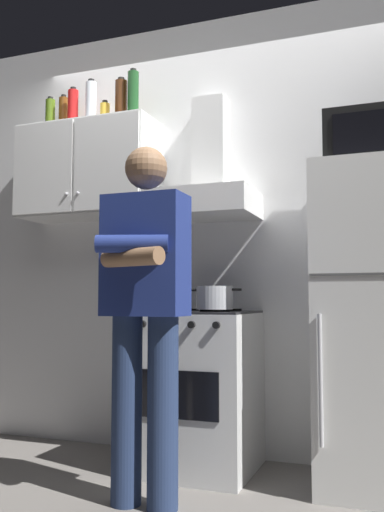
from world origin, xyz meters
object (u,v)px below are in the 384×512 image
Objects in this scene: range_hood at (206,185)px; bottle_spice_jar at (105,113)px; upper_cabinet at (88,171)px; microwave at (374,141)px; bottle_wine_green at (133,95)px; bottle_soda_red at (73,108)px; bottle_olive_oil at (50,116)px; cooking_pot at (215,298)px; person_standing at (145,305)px; stove_oven at (199,389)px; refrigerator at (379,325)px; bottle_beer_brown at (63,114)px; bottle_rum_dark at (121,100)px; bottle_vodka_clear at (91,103)px.

range_hood is 0.86m from bottle_spice_jar.
upper_cabinet is 0.38m from bottle_spice_jar.
bottle_wine_green reaches higher than microwave.
bottle_soda_red is at bearing 178.14° from bottle_wine_green.
bottle_olive_oil is (-1.12, 0.04, 0.57)m from range_hood.
cooking_pot is at bearing -19.83° from bottle_wine_green.
cooking_pot is at bearing -12.48° from bottle_soda_red.
person_standing is 5.58× the size of cooking_pot.
cooking_pot is at bearing -42.49° from stove_oven.
stove_oven is 3.37× the size of bottle_soda_red.
upper_cabinet is at bearing 175.93° from refrigerator.
bottle_soda_red reaches higher than bottle_beer_brown.
bottle_wine_green is 1.14× the size of bottle_rum_dark.
cooking_pot is 1.07× the size of bottle_rum_dark.
upper_cabinet reaches higher than microwave.
stove_oven is at bearing -9.05° from bottle_beer_brown.
bottle_olive_oil reaches higher than person_standing.
bottle_wine_green reaches higher than range_hood.
bottle_vodka_clear reaches higher than person_standing.
stove_oven is 1.82× the size of microwave.
bottle_beer_brown is (-0.97, 0.77, 1.26)m from person_standing.
cooking_pot is 1.63m from bottle_soda_red.
range_hood is 1.08m from bottle_soda_red.
bottle_soda_red reaches higher than upper_cabinet.
cooking_pot is 1.44m from bottle_rum_dark.
bottle_beer_brown is (-1.02, 0.04, 0.57)m from range_hood.
bottle_wine_green is (-1.42, 0.08, 0.46)m from microwave.
person_standing reaches higher than cooking_pot.
range_hood is at bearing 3.63° from bottle_wine_green.
bottle_spice_jar reaches higher than refrigerator.
bottle_vodka_clear is at bearing 135.49° from person_standing.
person_standing is at bearing -59.20° from bottle_wine_green.
refrigerator is 5.83× the size of bottle_rum_dark.
bottle_vodka_clear reaches higher than refrigerator.
person_standing is 1.77m from bottle_beer_brown.
bottle_wine_green is at bearing -9.46° from bottle_rum_dark.
stove_oven is 3.18× the size of bottle_rum_dark.
bottle_rum_dark is (0.12, -0.01, 0.06)m from bottle_spice_jar.
bottle_rum_dark reaches higher than cooking_pot.
cooking_pot is (-0.82, -0.12, 0.14)m from refrigerator.
range_hood is at bearing 0.09° from upper_cabinet.
bottle_beer_brown is (-0.11, 0.05, -0.01)m from bottle_soda_red.
refrigerator is 3.33× the size of microwave.
bottle_beer_brown is (-1.97, 0.14, 0.42)m from microwave.
refrigerator is at bearing -7.55° from range_hood.
upper_cabinet is 0.44m from bottle_soda_red.
person_standing is at bearing -94.72° from stove_oven.
stove_oven is 2.97× the size of cooking_pot.
bottle_wine_green reaches higher than cooking_pot.
range_hood is 0.97m from microwave.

